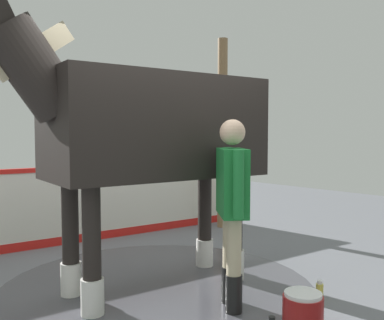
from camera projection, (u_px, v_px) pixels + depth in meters
ground_plane at (150, 288)px, 4.34m from camera, size 16.00×16.00×0.02m
wet_patch at (157, 286)px, 4.37m from camera, size 3.19×3.19×0.00m
barrier_wall at (81, 207)px, 6.12m from camera, size 0.75×5.20×1.10m
roof_post_far at (222, 134)px, 7.03m from camera, size 0.16×0.16×3.09m
horse at (147, 130)px, 4.20m from camera, size 1.25×3.45×2.70m
handler at (232, 200)px, 3.78m from camera, size 0.56×0.47×1.68m
wash_bucket at (303, 311)px, 3.42m from camera, size 0.32×0.32×0.29m
bottle_shampoo at (320, 291)px, 4.02m from camera, size 0.07×0.07×0.18m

